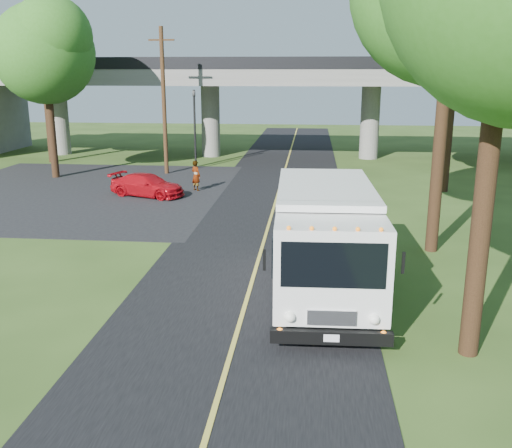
# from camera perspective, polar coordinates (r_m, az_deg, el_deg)

# --- Properties ---
(ground) EXTENTS (120.00, 120.00, 0.00)m
(ground) POSITION_cam_1_polar(r_m,az_deg,el_deg) (13.25, -2.78, -13.69)
(ground) COLOR #2F4719
(ground) RESTS_ON ground
(road) EXTENTS (7.00, 90.00, 0.02)m
(road) POSITION_cam_1_polar(r_m,az_deg,el_deg) (22.47, 0.90, -1.39)
(road) COLOR black
(road) RESTS_ON ground
(parking_lot) EXTENTS (16.00, 18.00, 0.01)m
(parking_lot) POSITION_cam_1_polar(r_m,az_deg,el_deg) (32.75, -17.46, 3.14)
(parking_lot) COLOR black
(parking_lot) RESTS_ON ground
(lane_line) EXTENTS (0.12, 90.00, 0.01)m
(lane_line) POSITION_cam_1_polar(r_m,az_deg,el_deg) (22.47, 0.90, -1.34)
(lane_line) COLOR gold
(lane_line) RESTS_ON road
(overpass) EXTENTS (54.00, 10.00, 7.30)m
(overpass) POSITION_cam_1_polar(r_m,az_deg,el_deg) (43.56, 3.38, 12.63)
(overpass) COLOR slate
(overpass) RESTS_ON ground
(traffic_signal) EXTENTS (0.18, 0.22, 5.20)m
(traffic_signal) POSITION_cam_1_polar(r_m,az_deg,el_deg) (38.41, -6.15, 10.22)
(traffic_signal) COLOR black
(traffic_signal) RESTS_ON ground
(utility_pole) EXTENTS (1.60, 0.26, 9.00)m
(utility_pole) POSITION_cam_1_polar(r_m,az_deg,el_deg) (36.72, -9.20, 12.08)
(utility_pole) COLOR #472D19
(utility_pole) RESTS_ON ground
(tree_right_far) EXTENTS (5.77, 5.67, 10.99)m
(tree_right_far) POSITION_cam_1_polar(r_m,az_deg,el_deg) (32.25, 19.93, 17.63)
(tree_right_far) COLOR #382314
(tree_right_far) RESTS_ON ground
(tree_left_lot) EXTENTS (5.60, 5.50, 10.50)m
(tree_left_lot) POSITION_cam_1_polar(r_m,az_deg,el_deg) (36.80, -20.26, 16.54)
(tree_left_lot) COLOR #382314
(tree_left_lot) RESTS_ON ground
(tree_left_far) EXTENTS (5.26, 5.16, 9.89)m
(tree_left_far) POSITION_cam_1_polar(r_m,az_deg,el_deg) (43.49, -20.42, 15.56)
(tree_left_far) COLOR #382314
(tree_left_far) RESTS_ON ground
(step_van) EXTENTS (3.00, 7.63, 3.17)m
(step_van) POSITION_cam_1_polar(r_m,az_deg,el_deg) (16.47, 6.92, -1.44)
(step_van) COLOR white
(step_van) RESTS_ON ground
(red_sedan) EXTENTS (4.35, 2.80, 1.17)m
(red_sedan) POSITION_cam_1_polar(r_m,az_deg,el_deg) (30.49, -10.81, 3.84)
(red_sedan) COLOR #B90B14
(red_sedan) RESTS_ON ground
(pedestrian) EXTENTS (0.73, 0.69, 1.67)m
(pedestrian) POSITION_cam_1_polar(r_m,az_deg,el_deg) (31.46, -6.03, 4.83)
(pedestrian) COLOR gray
(pedestrian) RESTS_ON ground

